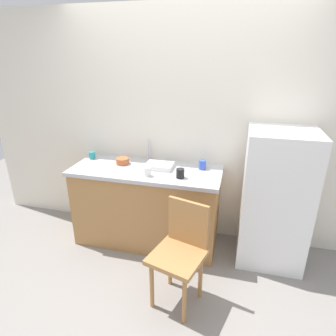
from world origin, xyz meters
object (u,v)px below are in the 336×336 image
at_px(cup_teal, 92,155).
at_px(cup_black, 180,173).
at_px(refrigerator, 275,199).
at_px(cup_blue, 202,165).
at_px(dish_tray, 159,166).
at_px(chair, 181,250).
at_px(terracotta_bowl, 123,161).
at_px(cup_white, 147,172).

distance_m(cup_teal, cup_black, 1.12).
relative_size(refrigerator, cup_teal, 16.24).
bearing_deg(cup_black, cup_blue, 57.47).
bearing_deg(dish_tray, chair, -62.89).
bearing_deg(cup_blue, dish_tray, -169.19).
relative_size(chair, cup_teal, 10.63).
distance_m(terracotta_bowl, cup_teal, 0.40).
bearing_deg(dish_tray, cup_teal, 173.90).
relative_size(cup_blue, cup_black, 1.08).
bearing_deg(cup_black, dish_tray, 144.20).
bearing_deg(cup_white, cup_blue, 31.71).
height_order(chair, dish_tray, dish_tray).
bearing_deg(terracotta_bowl, cup_blue, 4.35).
bearing_deg(cup_teal, cup_white, -22.33).
distance_m(terracotta_bowl, cup_blue, 0.86).
relative_size(chair, cup_white, 10.05).
bearing_deg(refrigerator, cup_white, -170.89).
xyz_separation_m(refrigerator, cup_black, (-0.91, -0.16, 0.24)).
relative_size(chair, dish_tray, 3.18).
xyz_separation_m(chair, cup_teal, (-1.22, 0.87, 0.42)).
height_order(chair, cup_black, cup_black).
bearing_deg(dish_tray, refrigerator, -1.29).
bearing_deg(refrigerator, dish_tray, 178.71).
bearing_deg(refrigerator, cup_teal, 176.73).
bearing_deg(cup_teal, cup_black, -14.41).
bearing_deg(cup_blue, chair, -92.55).
distance_m(cup_blue, cup_black, 0.33).
bearing_deg(terracotta_bowl, dish_tray, -2.51).
relative_size(dish_tray, cup_white, 3.16).
bearing_deg(cup_white, terracotta_bowl, 146.11).
relative_size(refrigerator, cup_blue, 13.77).
bearing_deg(cup_white, refrigerator, 9.11).
height_order(cup_blue, cup_black, cup_blue).
distance_m(terracotta_bowl, cup_black, 0.72).
height_order(refrigerator, cup_teal, refrigerator).
distance_m(chair, cup_black, 0.74).
relative_size(dish_tray, cup_teal, 3.34).
bearing_deg(cup_blue, cup_black, -122.53).
xyz_separation_m(refrigerator, dish_tray, (-1.17, 0.03, 0.22)).
relative_size(cup_teal, cup_white, 0.95).
bearing_deg(refrigerator, cup_blue, 171.46).
relative_size(refrigerator, cup_white, 15.36).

